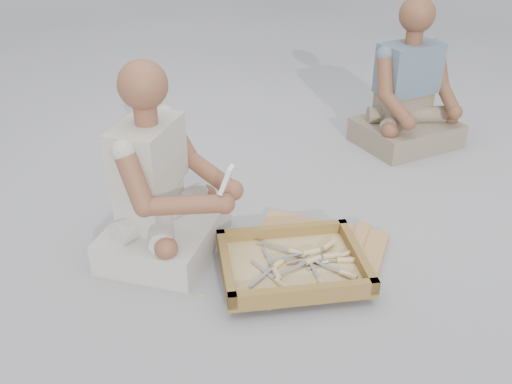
{
  "coord_description": "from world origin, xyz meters",
  "views": [
    {
      "loc": [
        -0.18,
        -1.88,
        1.39
      ],
      "look_at": [
        -0.11,
        0.08,
        0.3
      ],
      "focal_mm": 40.0,
      "sensor_mm": 36.0,
      "label": 1
    }
  ],
  "objects_px": {
    "craftsman": "(160,191)",
    "companion": "(409,98)",
    "tool_tray": "(292,264)",
    "carved_panel": "(318,245)"
  },
  "relations": [
    {
      "from": "carved_panel",
      "to": "craftsman",
      "type": "xyz_separation_m",
      "value": [
        -0.65,
        0.03,
        0.26
      ]
    },
    {
      "from": "craftsman",
      "to": "tool_tray",
      "type": "bearing_deg",
      "value": 85.33
    },
    {
      "from": "carved_panel",
      "to": "craftsman",
      "type": "relative_size",
      "value": 0.67
    },
    {
      "from": "companion",
      "to": "tool_tray",
      "type": "bearing_deg",
      "value": 33.15
    },
    {
      "from": "craftsman",
      "to": "companion",
      "type": "distance_m",
      "value": 1.68
    },
    {
      "from": "craftsman",
      "to": "companion",
      "type": "height_order",
      "value": "companion"
    },
    {
      "from": "craftsman",
      "to": "carved_panel",
      "type": "bearing_deg",
      "value": 105.56
    },
    {
      "from": "tool_tray",
      "to": "craftsman",
      "type": "height_order",
      "value": "craftsman"
    },
    {
      "from": "carved_panel",
      "to": "craftsman",
      "type": "distance_m",
      "value": 0.7
    },
    {
      "from": "tool_tray",
      "to": "craftsman",
      "type": "distance_m",
      "value": 0.61
    }
  ]
}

